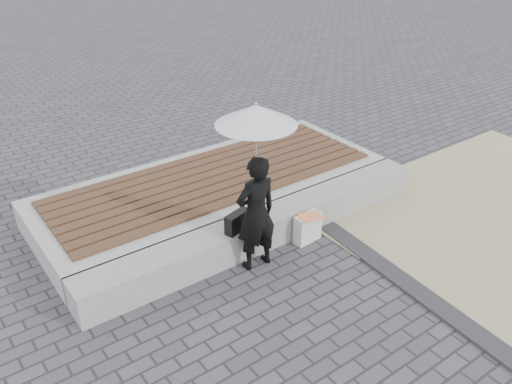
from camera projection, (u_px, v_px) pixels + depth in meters
ground at (353, 308)px, 5.75m from camera, size 80.00×80.00×0.00m
edging_band at (435, 304)px, 5.78m from camera, size 0.61×5.20×0.04m
seating_ledge at (264, 228)px, 6.79m from camera, size 5.00×0.45×0.40m
timber_platform at (214, 191)px, 7.63m from camera, size 5.00×2.00×0.40m
timber_decking at (214, 177)px, 7.53m from camera, size 4.60×1.60×0.04m
woman at (256, 214)px, 6.09m from camera, size 0.54×0.36×1.43m
parasol at (256, 115)px, 5.51m from camera, size 0.88×0.88×1.12m
handbag at (237, 222)px, 6.31m from camera, size 0.37×0.21×0.24m
canvas_tote at (307, 228)px, 6.79m from camera, size 0.38×0.18×0.39m
magazine at (311, 216)px, 6.66m from camera, size 0.33×0.27×0.01m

